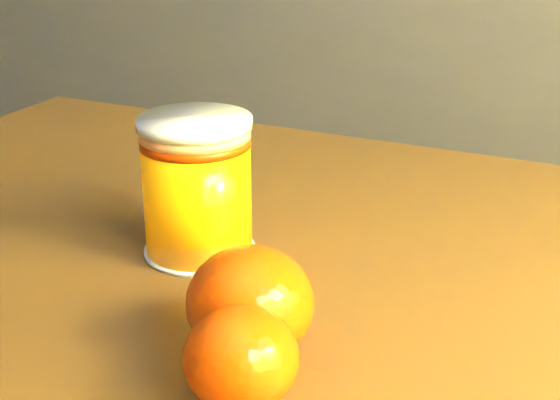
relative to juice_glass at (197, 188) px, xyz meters
The scene contains 4 objects.
kitchen_counter 1.42m from the juice_glass, 120.33° to the left, with size 3.15×0.60×0.90m, color #56575C.
juice_glass is the anchor object (origin of this frame).
orange_front 0.13m from the juice_glass, 41.64° to the right, with size 0.07×0.07×0.06m, color #E03E04.
orange_back 0.17m from the juice_glass, 47.17° to the right, with size 0.06×0.06×0.05m, color #E03E04.
Camera 1 is at (0.98, -0.12, 0.97)m, focal length 50.00 mm.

